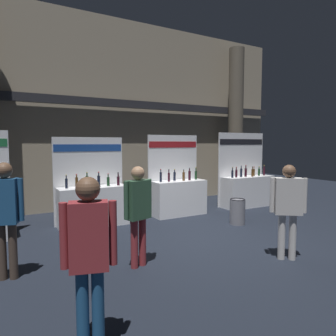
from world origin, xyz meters
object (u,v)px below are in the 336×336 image
object	(u,v)px
visitor_3	(89,250)
visitor_4	(288,203)
visitor_1	(6,210)
exhibitor_booth_2	(178,194)
trash_bin	(237,211)
visitor_2	(138,207)
exhibitor_booth_1	(93,203)
exhibitor_booth_3	(247,188)

from	to	relation	value
visitor_3	visitor_4	distance (m)	3.80
visitor_1	visitor_3	world-z (taller)	visitor_1
exhibitor_booth_2	visitor_4	bearing A→B (deg)	-91.27
exhibitor_booth_2	trash_bin	xyz separation A→B (m)	(0.79, -1.65, -0.27)
exhibitor_booth_2	visitor_4	world-z (taller)	exhibitor_booth_2
visitor_1	visitor_2	world-z (taller)	visitor_1
visitor_1	visitor_2	xyz separation A→B (m)	(1.94, -0.53, -0.06)
exhibitor_booth_2	visitor_4	size ratio (longest dim) A/B	1.36
exhibitor_booth_1	visitor_4	distance (m)	4.64
exhibitor_booth_1	trash_bin	world-z (taller)	exhibitor_booth_1
trash_bin	visitor_4	distance (m)	2.52
exhibitor_booth_3	exhibitor_booth_2	bearing A→B (deg)	177.87
visitor_2	visitor_3	distance (m)	2.15
exhibitor_booth_1	exhibitor_booth_2	size ratio (longest dim) A/B	0.96
visitor_1	exhibitor_booth_1	bearing A→B (deg)	-110.76
visitor_1	visitor_3	xyz separation A→B (m)	(0.66, -2.26, -0.03)
visitor_3	exhibitor_booth_1	bearing A→B (deg)	-89.73
trash_bin	visitor_1	bearing A→B (deg)	-172.28
exhibitor_booth_2	exhibitor_booth_3	bearing A→B (deg)	-2.13
exhibitor_booth_3	visitor_3	bearing A→B (deg)	-144.71
visitor_4	exhibitor_booth_1	bearing A→B (deg)	-22.08
exhibitor_booth_1	visitor_2	xyz separation A→B (m)	(-0.04, -2.93, 0.43)
visitor_3	visitor_1	bearing A→B (deg)	-57.66
exhibitor_booth_1	exhibitor_booth_2	xyz separation A→B (m)	(2.49, -0.04, 0.01)
exhibitor_booth_3	visitor_2	world-z (taller)	exhibitor_booth_3
trash_bin	visitor_1	distance (m)	5.36
visitor_1	visitor_2	distance (m)	2.01
exhibitor_booth_1	visitor_3	world-z (taller)	exhibitor_booth_1
trash_bin	visitor_2	world-z (taller)	visitor_2
trash_bin	exhibitor_booth_2	bearing A→B (deg)	115.52
visitor_3	visitor_4	xyz separation A→B (m)	(3.73, 0.72, -0.02)
exhibitor_booth_2	visitor_1	world-z (taller)	exhibitor_booth_2
visitor_4	exhibitor_booth_3	bearing A→B (deg)	-88.54
visitor_2	visitor_3	size ratio (longest dim) A/B	0.96
visitor_3	visitor_4	size ratio (longest dim) A/B	1.04
trash_bin	visitor_3	bearing A→B (deg)	-147.09
exhibitor_booth_1	visitor_3	bearing A→B (deg)	-105.84
trash_bin	visitor_4	size ratio (longest dim) A/B	0.39
exhibitor_booth_3	exhibitor_booth_1	bearing A→B (deg)	178.50
exhibitor_booth_3	visitor_4	distance (m)	4.67
visitor_2	exhibitor_booth_2	bearing A→B (deg)	33.09
exhibitor_booth_3	visitor_3	world-z (taller)	exhibitor_booth_3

